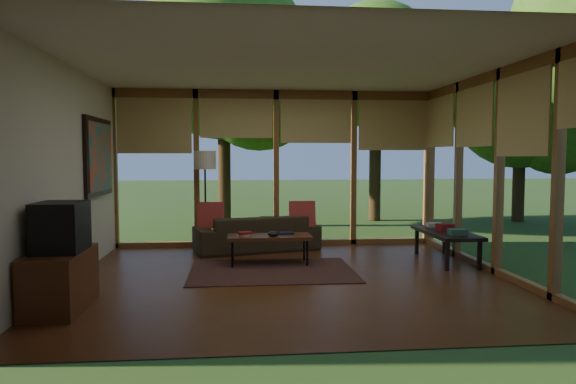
{
  "coord_description": "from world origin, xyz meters",
  "views": [
    {
      "loc": [
        -0.66,
        -6.43,
        1.56
      ],
      "look_at": [
        0.03,
        0.7,
        1.06
      ],
      "focal_mm": 32.0,
      "sensor_mm": 36.0,
      "label": 1
    }
  ],
  "objects": [
    {
      "name": "floor",
      "position": [
        0.0,
        0.0,
        0.0
      ],
      "size": [
        5.5,
        5.5,
        0.0
      ],
      "primitive_type": "plane",
      "color": "#5E3118",
      "rests_on": "ground"
    },
    {
      "name": "ceiling",
      "position": [
        0.0,
        0.0,
        2.7
      ],
      "size": [
        5.5,
        5.5,
        0.0
      ],
      "primitive_type": "plane",
      "rotation": [
        3.14,
        0.0,
        0.0
      ],
      "color": "white",
      "rests_on": "ground"
    },
    {
      "name": "wall_left",
      "position": [
        -2.75,
        0.0,
        1.35
      ],
      "size": [
        0.04,
        5.0,
        2.7
      ],
      "primitive_type": "cube",
      "color": "beige",
      "rests_on": "ground"
    },
    {
      "name": "wall_front",
      "position": [
        0.0,
        -2.5,
        1.35
      ],
      "size": [
        5.5,
        0.04,
        2.7
      ],
      "primitive_type": "cube",
      "color": "beige",
      "rests_on": "ground"
    },
    {
      "name": "window_wall_back",
      "position": [
        0.0,
        2.5,
        1.35
      ],
      "size": [
        5.5,
        0.12,
        2.7
      ],
      "primitive_type": "cube",
      "color": "brown",
      "rests_on": "ground"
    },
    {
      "name": "window_wall_right",
      "position": [
        2.75,
        0.0,
        1.35
      ],
      "size": [
        0.12,
        5.0,
        2.7
      ],
      "primitive_type": "cube",
      "color": "brown",
      "rests_on": "ground"
    },
    {
      "name": "exterior_lawn",
      "position": [
        8.0,
        8.0,
        -0.01
      ],
      "size": [
        40.0,
        40.0,
        0.0
      ],
      "primitive_type": "plane",
      "color": "#2A491B",
      "rests_on": "ground"
    },
    {
      "name": "tree_nw",
      "position": [
        -0.97,
        5.22,
        3.82
      ],
      "size": [
        3.81,
        3.81,
        5.73
      ],
      "color": "#392814",
      "rests_on": "ground"
    },
    {
      "name": "tree_ne",
      "position": [
        2.66,
        5.86,
        3.73
      ],
      "size": [
        3.04,
        3.04,
        5.27
      ],
      "color": "#392814",
      "rests_on": "ground"
    },
    {
      "name": "tree_far",
      "position": [
        5.78,
        5.28,
        2.88
      ],
      "size": [
        3.24,
        3.24,
        4.51
      ],
      "color": "#392814",
      "rests_on": "ground"
    },
    {
      "name": "rug",
      "position": [
        -0.21,
        0.43,
        0.01
      ],
      "size": [
        2.21,
        1.57,
        0.01
      ],
      "primitive_type": "cube",
      "color": "brown",
      "rests_on": "floor"
    },
    {
      "name": "sofa",
      "position": [
        -0.36,
        2.0,
        0.29
      ],
      "size": [
        2.15,
        1.27,
        0.59
      ],
      "primitive_type": "imported",
      "rotation": [
        0.0,
        0.0,
        3.4
      ],
      "color": "#352A1A",
      "rests_on": "floor"
    },
    {
      "name": "pillow_left",
      "position": [
        -1.11,
        1.95,
        0.59
      ],
      "size": [
        0.42,
        0.23,
        0.44
      ],
      "primitive_type": "cube",
      "rotation": [
        -0.21,
        0.0,
        0.0
      ],
      "color": "maroon",
      "rests_on": "sofa"
    },
    {
      "name": "pillow_right",
      "position": [
        0.39,
        1.95,
        0.59
      ],
      "size": [
        0.43,
        0.23,
        0.45
      ],
      "primitive_type": "cube",
      "rotation": [
        -0.21,
        0.0,
        0.0
      ],
      "color": "maroon",
      "rests_on": "sofa"
    },
    {
      "name": "ct_book_lower",
      "position": [
        -0.57,
        0.83,
        0.44
      ],
      "size": [
        0.21,
        0.17,
        0.03
      ],
      "primitive_type": "cube",
      "rotation": [
        0.0,
        0.0,
        -0.16
      ],
      "color": "#BAB5A9",
      "rests_on": "coffee_table"
    },
    {
      "name": "ct_book_upper",
      "position": [
        -0.57,
        0.83,
        0.47
      ],
      "size": [
        0.21,
        0.17,
        0.03
      ],
      "primitive_type": "cube",
      "rotation": [
        0.0,
        0.0,
        0.18
      ],
      "color": "maroon",
      "rests_on": "coffee_table"
    },
    {
      "name": "ct_book_side",
      "position": [
        0.03,
        0.96,
        0.44
      ],
      "size": [
        0.23,
        0.18,
        0.03
      ],
      "primitive_type": "cube",
      "rotation": [
        0.0,
        0.0,
        0.17
      ],
      "color": "black",
      "rests_on": "coffee_table"
    },
    {
      "name": "ct_bowl",
      "position": [
        -0.17,
        0.78,
        0.46
      ],
      "size": [
        0.16,
        0.16,
        0.07
      ],
      "primitive_type": "ellipsoid",
      "color": "black",
      "rests_on": "coffee_table"
    },
    {
      "name": "media_cabinet",
      "position": [
        -2.47,
        -1.1,
        0.3
      ],
      "size": [
        0.5,
        1.0,
        0.6
      ],
      "primitive_type": "cube",
      "color": "#592E18",
      "rests_on": "floor"
    },
    {
      "name": "television",
      "position": [
        -2.45,
        -1.1,
        0.85
      ],
      "size": [
        0.45,
        0.55,
        0.5
      ],
      "primitive_type": "cube",
      "color": "black",
      "rests_on": "media_cabinet"
    },
    {
      "name": "console_book_a",
      "position": [
        2.4,
        0.44,
        0.5
      ],
      "size": [
        0.24,
        0.18,
        0.09
      ],
      "primitive_type": "cube",
      "rotation": [
        0.0,
        0.0,
        -0.02
      ],
      "color": "#335A4B",
      "rests_on": "side_console"
    },
    {
      "name": "console_book_b",
      "position": [
        2.4,
        0.89,
        0.51
      ],
      "size": [
        0.25,
        0.2,
        0.1
      ],
      "primitive_type": "cube",
      "rotation": [
        0.0,
        0.0,
        0.19
      ],
      "color": "maroon",
      "rests_on": "side_console"
    },
    {
      "name": "console_book_c",
      "position": [
        2.4,
        1.29,
        0.49
      ],
      "size": [
        0.24,
        0.19,
        0.06
      ],
      "primitive_type": "cube",
      "rotation": [
        0.0,
        0.0,
        -0.07
      ],
      "color": "#BAB5A9",
      "rests_on": "side_console"
    },
    {
      "name": "floor_lamp",
      "position": [
        -1.2,
        2.06,
        1.41
      ],
      "size": [
        0.36,
        0.36,
        1.65
      ],
      "color": "black",
      "rests_on": "floor"
    },
    {
      "name": "coffee_table",
      "position": [
        -0.22,
        0.88,
        0.39
      ],
      "size": [
        1.2,
        0.5,
        0.43
      ],
      "color": "#592E18",
      "rests_on": "floor"
    },
    {
      "name": "side_console",
      "position": [
        2.4,
        0.84,
        0.41
      ],
      "size": [
        0.6,
        1.4,
        0.46
      ],
      "color": "black",
      "rests_on": "floor"
    },
    {
      "name": "wall_painting",
      "position": [
        -2.71,
        1.4,
        1.55
      ],
      "size": [
        0.06,
        1.35,
        1.15
      ],
      "color": "black",
      "rests_on": "wall_left"
    }
  ]
}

